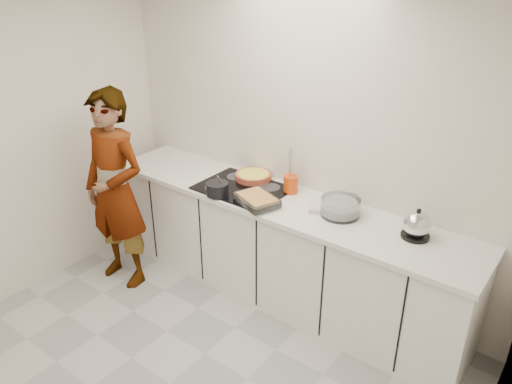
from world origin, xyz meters
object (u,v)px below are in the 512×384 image
Objects in this scene: hob at (243,188)px; tart_dish at (253,176)px; kettle at (417,225)px; utensil_crock at (291,184)px; mixing_bowl at (340,208)px; saucepan at (217,189)px; baking_dish at (257,199)px; cook at (115,191)px.

tart_dish is at bearing 100.51° from hob.
kettle is 1.08m from utensil_crock.
mixing_bowl is 0.57m from kettle.
hob is 3.07× the size of saucepan.
baking_dish is 0.64m from mixing_bowl.
hob is 0.24m from saucepan.
baking_dish reaches higher than tart_dish.
saucepan is 1.61× the size of utensil_crock.
saucepan is 0.13× the size of cook.
saucepan is at bearing -95.83° from tart_dish.
utensil_crock reaches higher than mixing_bowl.
cook is at bearing -158.25° from mixing_bowl.
hob is 1.44m from kettle.
utensil_crock is (0.43, 0.41, 0.01)m from saucepan.
tart_dish is 0.22× the size of cook.
mixing_bowl reaches higher than hob.
tart_dish is at bearing 84.17° from saucepan.
saucepan is 0.74× the size of mixing_bowl.
kettle is (1.51, 0.34, 0.03)m from saucepan.
saucepan is (-0.08, -0.22, 0.06)m from hob.
kettle is (1.47, -0.08, 0.05)m from tart_dish.
cook reaches higher than mixing_bowl.
hob is at bearing -174.46° from mixing_bowl.
saucepan is 0.60m from utensil_crock.
cook is (-0.88, -0.61, -0.05)m from hob.
cook reaches higher than hob.
saucepan is 0.59× the size of baking_dish.
cook reaches higher than baking_dish.
utensil_crock is at bearing 43.67° from saucepan.
tart_dish is 0.47m from baking_dish.
cook is (-1.15, -0.45, -0.09)m from baking_dish.
hob is at bearing -175.47° from kettle.
saucepan is at bearing 21.48° from cook.
cook is (-0.80, -0.39, -0.10)m from saucepan.
tart_dish reaches higher than hob.
baking_dish is at bearing -166.63° from kettle.
cook is at bearing -145.23° from hob.
tart_dish is at bearing 176.91° from kettle.
cook is (-1.23, -0.80, -0.11)m from utensil_crock.
baking_dish is 1.19m from kettle.
baking_dish is 0.23× the size of cook.
kettle is (1.16, 0.28, 0.04)m from baking_dish.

